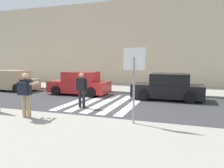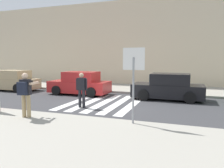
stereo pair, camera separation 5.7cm
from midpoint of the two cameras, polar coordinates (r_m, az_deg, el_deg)
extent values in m
plane|color=#38383A|center=(11.95, -2.27, -5.04)|extent=(120.00, 120.00, 0.00)
cube|color=#9E998C|center=(6.78, -22.63, -13.99)|extent=(60.00, 6.00, 0.14)
cube|color=#9E998C|center=(17.58, 4.98, -1.11)|extent=(60.00, 4.80, 0.14)
cube|color=beige|center=(21.76, 8.02, 10.22)|extent=(56.00, 4.00, 7.65)
cube|color=silver|center=(12.79, -8.63, -4.32)|extent=(0.44, 5.20, 0.01)
cube|color=silver|center=(12.44, -5.36, -4.58)|extent=(0.44, 5.20, 0.01)
cube|color=silver|center=(12.13, -1.92, -4.84)|extent=(0.44, 5.20, 0.01)
cube|color=silver|center=(11.87, 1.70, -5.09)|extent=(0.44, 5.20, 0.01)
cube|color=silver|center=(11.66, 5.46, -5.34)|extent=(0.44, 5.20, 0.01)
cylinder|color=gray|center=(7.61, 5.78, -1.79)|extent=(0.07, 0.07, 2.31)
cube|color=white|center=(7.55, 5.91, 6.56)|extent=(0.76, 0.03, 0.76)
cube|color=red|center=(7.56, 5.94, 6.56)|extent=(0.66, 0.02, 0.66)
cylinder|color=tan|center=(9.17, -21.85, -5.35)|extent=(0.15, 0.15, 0.88)
cylinder|color=tan|center=(9.07, -20.76, -5.43)|extent=(0.15, 0.15, 0.88)
cube|color=black|center=(9.00, -21.50, -0.77)|extent=(0.42, 0.30, 0.60)
sphere|color=beige|center=(8.96, -21.62, 1.96)|extent=(0.23, 0.23, 0.23)
cylinder|color=beige|center=(9.30, -22.12, 0.26)|extent=(0.20, 0.59, 0.10)
cylinder|color=beige|center=(9.06, -19.53, 0.21)|extent=(0.20, 0.59, 0.10)
cube|color=black|center=(9.33, -20.30, 0.54)|extent=(0.16, 0.12, 0.10)
cube|color=black|center=(8.81, -22.26, -1.08)|extent=(0.35, 0.25, 0.48)
cylinder|color=#232328|center=(10.95, -8.24, -3.82)|extent=(0.15, 0.15, 0.88)
cylinder|color=#232328|center=(10.88, -7.25, -3.87)|extent=(0.15, 0.15, 0.88)
cube|color=black|center=(10.81, -7.81, 0.02)|extent=(0.41, 0.28, 0.60)
sphere|color=tan|center=(10.77, -7.84, 2.29)|extent=(0.23, 0.23, 0.23)
cylinder|color=black|center=(10.90, -8.99, -0.05)|extent=(0.10, 0.10, 0.58)
cylinder|color=black|center=(10.73, -6.60, -0.12)|extent=(0.10, 0.10, 0.58)
cube|color=tan|center=(18.44, -24.54, 0.12)|extent=(4.10, 1.70, 0.76)
cube|color=tan|center=(18.28, -24.30, 2.28)|extent=(2.20, 1.56, 0.64)
cube|color=slate|center=(19.03, -26.63, 2.32)|extent=(0.10, 1.50, 0.54)
cube|color=slate|center=(17.62, -22.02, 2.25)|extent=(0.10, 1.50, 0.51)
cylinder|color=black|center=(19.95, -25.45, -0.09)|extent=(0.64, 0.22, 0.64)
cylinder|color=black|center=(16.98, -23.40, -1.04)|extent=(0.64, 0.22, 0.64)
cylinder|color=black|center=(18.25, -19.78, -0.40)|extent=(0.64, 0.22, 0.64)
cube|color=red|center=(15.02, -8.41, -0.68)|extent=(4.10, 1.70, 0.76)
cube|color=red|center=(14.89, -7.94, 1.97)|extent=(2.20, 1.56, 0.64)
cube|color=slate|center=(15.41, -11.48, 2.05)|extent=(0.10, 1.50, 0.54)
cube|color=slate|center=(14.47, -4.53, 1.88)|extent=(0.10, 1.50, 0.51)
cylinder|color=black|center=(14.97, -14.23, -1.64)|extent=(0.64, 0.22, 0.64)
cylinder|color=black|center=(16.40, -10.94, -0.87)|extent=(0.64, 0.22, 0.64)
cylinder|color=black|center=(13.74, -5.35, -2.19)|extent=(0.64, 0.22, 0.64)
cylinder|color=black|center=(15.28, -2.68, -1.29)|extent=(0.64, 0.22, 0.64)
cube|color=black|center=(13.35, 14.39, -1.71)|extent=(4.10, 1.70, 0.76)
cube|color=black|center=(13.26, 15.12, 1.26)|extent=(2.20, 1.56, 0.64)
cube|color=slate|center=(13.38, 10.55, 1.42)|extent=(0.10, 1.50, 0.54)
cube|color=slate|center=(13.23, 19.31, 1.10)|extent=(0.10, 1.50, 0.51)
cylinder|color=black|center=(12.73, 8.31, -2.92)|extent=(0.64, 0.22, 0.64)
cylinder|color=black|center=(14.38, 9.62, -1.87)|extent=(0.64, 0.22, 0.64)
cylinder|color=black|center=(12.50, 19.83, -3.42)|extent=(0.64, 0.22, 0.64)
cylinder|color=black|center=(14.18, 19.80, -2.28)|extent=(0.64, 0.22, 0.64)
camera|label=1|loc=(0.03, -89.86, 0.02)|focal=35.00mm
camera|label=2|loc=(0.03, 90.14, -0.02)|focal=35.00mm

